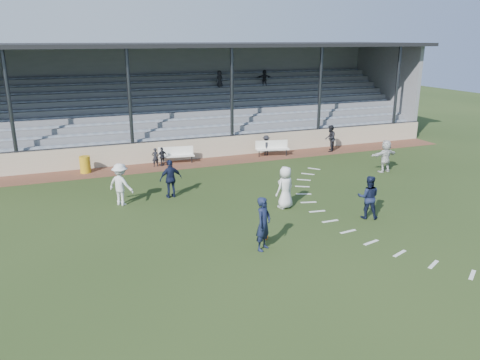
% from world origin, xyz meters
% --- Properties ---
extents(ground, '(90.00, 90.00, 0.00)m').
position_xyz_m(ground, '(0.00, 0.00, 0.00)').
color(ground, '#233415').
rests_on(ground, ground).
extents(cinder_track, '(34.00, 2.00, 0.02)m').
position_xyz_m(cinder_track, '(0.00, 10.50, 0.01)').
color(cinder_track, brown).
rests_on(cinder_track, ground).
extents(retaining_wall, '(34.00, 0.18, 1.20)m').
position_xyz_m(retaining_wall, '(0.00, 11.55, 0.60)').
color(retaining_wall, '#B8A78E').
rests_on(retaining_wall, ground).
extents(bench_left, '(2.04, 0.73, 0.95)m').
position_xyz_m(bench_left, '(-0.69, 10.90, 0.58)').
color(bench_left, silver).
rests_on(bench_left, cinder_track).
extents(bench_right, '(2.04, 0.82, 0.95)m').
position_xyz_m(bench_right, '(5.16, 10.48, 0.58)').
color(bench_right, silver).
rests_on(bench_right, cinder_track).
extents(trash_bin, '(0.56, 0.56, 0.89)m').
position_xyz_m(trash_bin, '(-5.70, 10.68, 0.47)').
color(trash_bin, '#BF8E16').
rests_on(trash_bin, cinder_track).
extents(football, '(0.22, 0.22, 0.22)m').
position_xyz_m(football, '(-0.27, -0.69, 0.11)').
color(football, orange).
rests_on(football, ground).
extents(player_white_lead, '(1.02, 0.84, 1.81)m').
position_xyz_m(player_white_lead, '(1.86, 2.04, 0.90)').
color(player_white_lead, silver).
rests_on(player_white_lead, ground).
extents(player_navy_lead, '(0.81, 0.78, 1.87)m').
position_xyz_m(player_navy_lead, '(-0.65, -1.38, 0.94)').
color(player_navy_lead, '#131934').
rests_on(player_navy_lead, ground).
extents(player_navy_mid, '(1.07, 1.00, 1.75)m').
position_xyz_m(player_navy_mid, '(4.41, -0.21, 0.88)').
color(player_navy_mid, '#131934').
rests_on(player_navy_mid, ground).
extents(player_white_wing, '(1.32, 1.32, 1.84)m').
position_xyz_m(player_white_wing, '(-4.55, 4.89, 0.92)').
color(player_white_wing, silver).
rests_on(player_white_wing, ground).
extents(player_navy_wing, '(1.06, 0.53, 1.74)m').
position_xyz_m(player_navy_wing, '(-2.32, 5.11, 0.87)').
color(player_navy_wing, '#131934').
rests_on(player_navy_wing, ground).
extents(player_white_back, '(1.66, 0.66, 1.74)m').
position_xyz_m(player_white_back, '(9.35, 5.14, 0.87)').
color(player_white_back, silver).
rests_on(player_white_back, ground).
extents(official, '(1.00, 1.03, 1.67)m').
position_xyz_m(official, '(9.09, 10.28, 0.86)').
color(official, black).
rests_on(official, cinder_track).
extents(sub_left_near, '(0.42, 0.30, 1.06)m').
position_xyz_m(sub_left_near, '(-1.96, 10.58, 0.55)').
color(sub_left_near, black).
rests_on(sub_left_near, cinder_track).
extents(sub_left_far, '(0.67, 0.42, 1.06)m').
position_xyz_m(sub_left_far, '(-1.56, 10.57, 0.55)').
color(sub_left_far, black).
rests_on(sub_left_far, cinder_track).
extents(sub_right, '(0.87, 0.59, 1.24)m').
position_xyz_m(sub_right, '(4.87, 10.74, 0.64)').
color(sub_right, black).
rests_on(sub_right, cinder_track).
extents(grandstand, '(34.60, 9.00, 6.61)m').
position_xyz_m(grandstand, '(0.00, 16.26, 2.20)').
color(grandstand, slate).
rests_on(grandstand, ground).
extents(penalty_arc, '(3.89, 14.63, 0.01)m').
position_xyz_m(penalty_arc, '(4.12, 0.00, 0.01)').
color(penalty_arc, silver).
rests_on(penalty_arc, ground).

